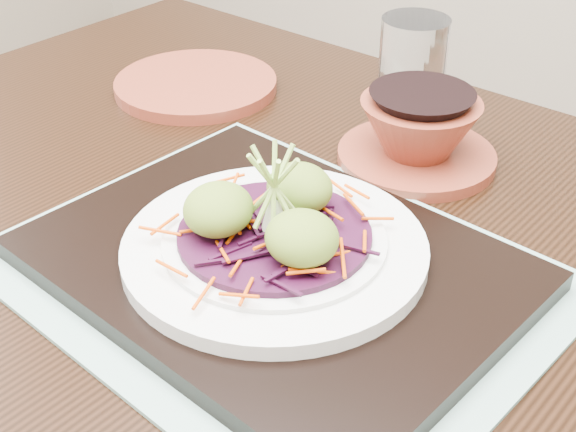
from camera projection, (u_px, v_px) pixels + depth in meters
The scene contains 11 objects.
dining_table at pixel (317, 354), 0.71m from camera, with size 1.30×0.96×0.74m.
placemat at pixel (275, 274), 0.64m from camera, with size 0.42×0.33×0.00m, color gray.
serving_tray at pixel (275, 264), 0.63m from camera, with size 0.37×0.28×0.02m, color black.
white_plate at pixel (275, 247), 0.63m from camera, with size 0.24×0.24×0.02m.
cabbage_bed at pixel (275, 234), 0.62m from camera, with size 0.15×0.15×0.01m, color #2E0923.
carrot_julienne at pixel (274, 226), 0.62m from camera, with size 0.18×0.18×0.01m, color #CE4103, non-canonical shape.
guacamole_scoops at pixel (274, 211), 0.61m from camera, with size 0.13×0.12×0.04m.
scallion_garnish at pixel (274, 191), 0.60m from camera, with size 0.06×0.06×0.08m, color #93BE4C, non-canonical shape.
terracotta_side_plate at pixel (196, 85), 0.94m from camera, with size 0.19×0.19×0.01m, color maroon.
water_glass at pixel (412, 66), 0.87m from camera, with size 0.07×0.07×0.10m, color white.
terracotta_bowl_set at pixel (418, 136), 0.78m from camera, with size 0.17×0.17×0.07m.
Camera 1 is at (0.28, -0.37, 1.14)m, focal length 50.00 mm.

